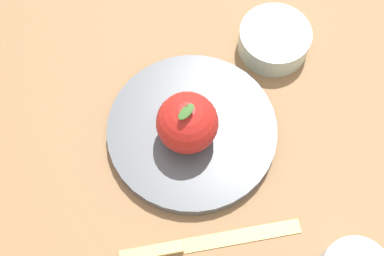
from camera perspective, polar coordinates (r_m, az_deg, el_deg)
The scene contains 5 objects.
ground_plane at distance 0.71m, azimuth 0.46°, elevation -2.03°, with size 2.40×2.40×0.00m, color olive.
dinner_plate at distance 0.70m, azimuth 0.00°, elevation -0.29°, with size 0.23×0.23×0.02m.
apple at distance 0.66m, azimuth -0.52°, elevation 0.55°, with size 0.08×0.08×0.09m.
side_bowl at distance 0.77m, azimuth 8.86°, elevation 9.49°, with size 0.10×0.10×0.04m.
knife at distance 0.67m, azimuth 0.25°, elevation -12.39°, with size 0.08×0.22×0.01m.
Camera 1 is at (0.26, 0.03, 0.66)m, focal length 49.58 mm.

